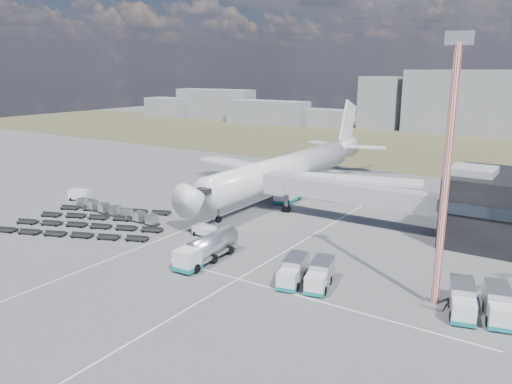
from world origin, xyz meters
The scene contains 15 objects.
ground centered at (0.00, 0.00, 0.00)m, with size 420.00×420.00×0.00m, color #565659.
grass_strip centered at (0.00, 110.00, 0.01)m, with size 420.00×90.00×0.01m, color #46452A.
lane_markings centered at (9.77, 3.00, 0.01)m, with size 47.12×110.00×0.01m.
jet_bridge centered at (15.90, 20.42, 5.05)m, with size 30.30×3.80×7.05m.
airliner centered at (0.00, 32.38, 5.29)m, with size 51.59×64.53×17.62m.
skyline centered at (0.41, 152.41, 8.29)m, with size 303.09×22.77×24.53m.
fuel_tanker centered at (9.21, -5.44, 1.77)m, with size 3.23×11.08×3.55m.
pushback_tug centered at (2.43, 2.31, 0.76)m, with size 3.41×1.92×1.52m, color silver.
utility_van centered at (-31.07, 5.64, 1.08)m, with size 3.98×1.80×2.15m, color silver.
catering_truck centered at (2.92, 26.82, 1.60)m, with size 3.15×6.94×3.12m.
service_trucks_near centered at (23.52, -4.77, 1.45)m, with size 6.92×7.72×2.66m.
service_trucks_far centered at (43.49, -1.41, 1.50)m, with size 10.50×8.92×2.76m.
uld_row centered at (-17.10, 2.11, 0.95)m, with size 20.62×2.35×1.60m.
baggage_dollies centered at (-17.06, -3.08, 0.39)m, with size 27.94×23.27×0.78m.
floodlight_mast centered at (37.53, -2.15, 14.04)m, with size 2.67×2.16×28.02m.
Camera 1 is at (48.44, -53.32, 24.48)m, focal length 35.00 mm.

